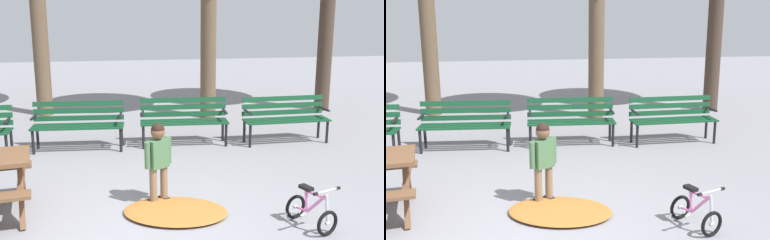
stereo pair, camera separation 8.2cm
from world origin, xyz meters
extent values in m
plane|color=gray|center=(0.00, 0.00, 0.00)|extent=(36.00, 36.00, 0.00)
cube|color=brown|center=(-1.34, 0.70, 0.36)|extent=(0.14, 0.57, 0.76)
cube|color=brown|center=(-1.41, 1.20, 0.36)|extent=(0.14, 0.57, 0.76)
cube|color=brown|center=(-1.38, 0.95, 0.42)|extent=(0.24, 1.10, 0.04)
cylinder|color=black|center=(-2.02, 3.24, 0.22)|extent=(0.05, 0.05, 0.44)
cylinder|color=black|center=(-2.01, 3.60, 0.22)|extent=(0.05, 0.05, 0.44)
cube|color=black|center=(-2.02, 3.42, 0.62)|extent=(0.05, 0.40, 0.03)
cube|color=#144728|center=(-0.86, 3.73, 0.44)|extent=(1.60, 0.18, 0.03)
cube|color=#144728|center=(-0.86, 3.61, 0.44)|extent=(1.60, 0.18, 0.03)
cube|color=#144728|center=(-0.87, 3.49, 0.44)|extent=(1.60, 0.18, 0.03)
cube|color=#144728|center=(-0.88, 3.37, 0.44)|extent=(1.60, 0.18, 0.03)
cube|color=#144728|center=(-0.85, 3.77, 0.54)|extent=(1.60, 0.15, 0.09)
cube|color=#144728|center=(-0.85, 3.77, 0.67)|extent=(1.60, 0.15, 0.09)
cube|color=#144728|center=(-0.85, 3.77, 0.81)|extent=(1.60, 0.15, 0.09)
cylinder|color=black|center=(-0.13, 3.34, 0.22)|extent=(0.05, 0.05, 0.44)
cylinder|color=black|center=(-0.11, 3.70, 0.22)|extent=(0.05, 0.05, 0.44)
cube|color=black|center=(-0.12, 3.52, 0.62)|extent=(0.07, 0.40, 0.03)
cylinder|color=black|center=(-1.63, 3.44, 0.22)|extent=(0.05, 0.05, 0.44)
cylinder|color=black|center=(-1.60, 3.80, 0.22)|extent=(0.05, 0.05, 0.44)
cube|color=black|center=(-1.61, 3.62, 0.62)|extent=(0.07, 0.40, 0.03)
cube|color=#144728|center=(1.04, 3.75, 0.44)|extent=(1.60, 0.16, 0.03)
cube|color=#144728|center=(1.04, 3.63, 0.44)|extent=(1.60, 0.16, 0.03)
cube|color=#144728|center=(1.03, 3.51, 0.44)|extent=(1.60, 0.16, 0.03)
cube|color=#144728|center=(1.02, 3.39, 0.44)|extent=(1.60, 0.16, 0.03)
cube|color=#144728|center=(1.05, 3.79, 0.54)|extent=(1.60, 0.14, 0.09)
cube|color=#144728|center=(1.05, 3.79, 0.67)|extent=(1.60, 0.14, 0.09)
cube|color=#144728|center=(1.05, 3.79, 0.81)|extent=(1.60, 0.14, 0.09)
cylinder|color=black|center=(1.77, 3.37, 0.22)|extent=(0.05, 0.05, 0.44)
cylinder|color=black|center=(1.79, 3.72, 0.22)|extent=(0.05, 0.05, 0.44)
cube|color=black|center=(1.78, 3.55, 0.62)|extent=(0.06, 0.40, 0.03)
cylinder|color=black|center=(0.27, 3.45, 0.22)|extent=(0.05, 0.05, 0.44)
cylinder|color=black|center=(0.30, 3.81, 0.22)|extent=(0.05, 0.05, 0.44)
cube|color=black|center=(0.29, 3.63, 0.62)|extent=(0.06, 0.40, 0.03)
cube|color=#144728|center=(2.93, 3.59, 0.44)|extent=(1.60, 0.12, 0.03)
cube|color=#144728|center=(2.93, 3.47, 0.44)|extent=(1.60, 0.12, 0.03)
cube|color=#144728|center=(2.93, 3.35, 0.44)|extent=(1.60, 0.12, 0.03)
cube|color=#144728|center=(2.94, 3.23, 0.44)|extent=(1.60, 0.12, 0.03)
cube|color=#144728|center=(2.93, 3.63, 0.54)|extent=(1.60, 0.09, 0.09)
cube|color=#144728|center=(2.93, 3.63, 0.67)|extent=(1.60, 0.09, 0.09)
cube|color=#144728|center=(2.93, 3.63, 0.81)|extent=(1.60, 0.09, 0.09)
cylinder|color=black|center=(3.69, 3.27, 0.22)|extent=(0.05, 0.05, 0.44)
cylinder|color=black|center=(3.68, 3.63, 0.22)|extent=(0.05, 0.05, 0.44)
cube|color=black|center=(3.68, 3.45, 0.62)|extent=(0.05, 0.40, 0.03)
cylinder|color=black|center=(2.19, 3.23, 0.22)|extent=(0.05, 0.05, 0.44)
cylinder|color=black|center=(2.18, 3.59, 0.22)|extent=(0.05, 0.05, 0.44)
cube|color=black|center=(2.18, 3.41, 0.62)|extent=(0.05, 0.40, 0.03)
cylinder|color=#7F664C|center=(0.38, 1.03, 0.25)|extent=(0.10, 0.10, 0.49)
cube|color=black|center=(0.38, 1.03, 0.03)|extent=(0.16, 0.18, 0.06)
cylinder|color=#7F664C|center=(0.24, 0.94, 0.25)|extent=(0.10, 0.10, 0.49)
cube|color=black|center=(0.24, 0.94, 0.03)|extent=(0.16, 0.18, 0.06)
cube|color=#477047|center=(0.31, 0.98, 0.67)|extent=(0.30, 0.26, 0.36)
sphere|color=brown|center=(0.31, 0.98, 0.96)|extent=(0.18, 0.18, 0.18)
sphere|color=black|center=(0.31, 0.98, 0.99)|extent=(0.17, 0.17, 0.17)
cylinder|color=#477047|center=(0.45, 1.07, 0.69)|extent=(0.07, 0.07, 0.34)
cylinder|color=#477047|center=(0.17, 0.89, 0.69)|extent=(0.07, 0.07, 0.34)
torus|color=black|center=(2.07, -0.23, 0.15)|extent=(0.29, 0.14, 0.30)
cylinder|color=silver|center=(2.07, -0.23, 0.15)|extent=(0.06, 0.06, 0.04)
torus|color=black|center=(1.89, 0.25, 0.15)|extent=(0.29, 0.14, 0.30)
cylinder|color=silver|center=(1.89, 0.25, 0.15)|extent=(0.06, 0.06, 0.04)
torus|color=white|center=(1.99, 0.29, 0.05)|extent=(0.11, 0.06, 0.11)
torus|color=white|center=(1.79, 0.22, 0.05)|extent=(0.11, 0.06, 0.11)
cylinder|color=pink|center=(2.01, -0.06, 0.32)|extent=(0.14, 0.30, 0.32)
cylinder|color=pink|center=(1.95, 0.09, 0.30)|extent=(0.06, 0.08, 0.27)
cylinder|color=pink|center=(1.92, 0.16, 0.16)|extent=(0.10, 0.20, 0.05)
cylinder|color=silver|center=(2.07, -0.21, 0.31)|extent=(0.06, 0.08, 0.32)
cylinder|color=pink|center=(2.00, -0.05, 0.42)|extent=(0.14, 0.31, 0.05)
cube|color=black|center=(1.95, 0.10, 0.45)|extent=(0.14, 0.19, 0.04)
cylinder|color=silver|center=(2.06, -0.20, 0.52)|extent=(0.33, 0.14, 0.02)
cylinder|color=black|center=(2.22, -0.14, 0.52)|extent=(0.06, 0.05, 0.04)
cylinder|color=black|center=(1.90, -0.25, 0.52)|extent=(0.06, 0.05, 0.04)
ellipsoid|color=#B26B2D|center=(0.48, 0.62, 0.04)|extent=(1.47, 1.20, 0.07)
cylinder|color=brown|center=(-1.83, 6.62, 1.99)|extent=(0.36, 0.36, 3.98)
cylinder|color=brown|center=(1.91, 5.76, 1.82)|extent=(0.35, 0.35, 3.64)
cylinder|color=#423328|center=(4.86, 6.12, 1.92)|extent=(0.36, 0.36, 3.83)
camera|label=1|loc=(-0.21, -4.81, 2.50)|focal=44.62mm
camera|label=2|loc=(-0.13, -4.82, 2.50)|focal=44.62mm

